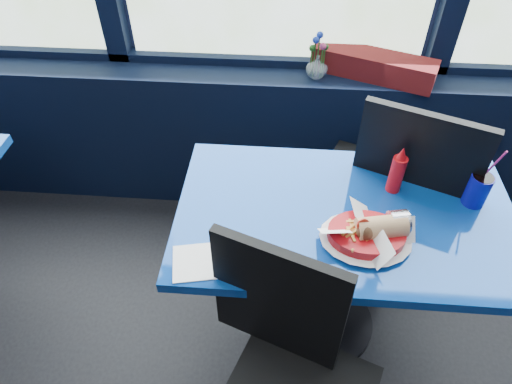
# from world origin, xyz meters

# --- Properties ---
(window_sill) EXTENTS (5.00, 0.26, 0.80)m
(window_sill) POSITION_xyz_m (0.00, 2.87, 0.40)
(window_sill) COLOR black
(window_sill) RESTS_ON ground
(near_table) EXTENTS (1.20, 0.70, 0.75)m
(near_table) POSITION_xyz_m (0.30, 2.00, 0.57)
(near_table) COLOR black
(near_table) RESTS_ON ground
(chair_near_front) EXTENTS (0.57, 0.57, 0.97)m
(chair_near_front) POSITION_xyz_m (0.12, 1.51, 0.56)
(chair_near_front) COLOR black
(chair_near_front) RESTS_ON ground
(chair_near_back) EXTENTS (0.62, 0.62, 1.05)m
(chair_near_back) POSITION_xyz_m (0.51, 2.31, 0.60)
(chair_near_back) COLOR black
(chair_near_back) RESTS_ON ground
(planter_box) EXTENTS (0.59, 0.34, 0.12)m
(planter_box) POSITION_xyz_m (0.47, 2.87, 0.86)
(planter_box) COLOR maroon
(planter_box) RESTS_ON window_sill
(flower_vase) EXTENTS (0.13, 0.13, 0.22)m
(flower_vase) POSITION_xyz_m (0.20, 2.84, 0.87)
(flower_vase) COLOR silver
(flower_vase) RESTS_ON window_sill
(food_basket) EXTENTS (0.31, 0.31, 0.10)m
(food_basket) POSITION_xyz_m (0.36, 1.88, 0.79)
(food_basket) COLOR #AA0B10
(food_basket) RESTS_ON near_table
(ketchup_bottle) EXTENTS (0.05, 0.05, 0.20)m
(ketchup_bottle) POSITION_xyz_m (0.48, 2.14, 0.84)
(ketchup_bottle) COLOR #AA0B10
(ketchup_bottle) RESTS_ON near_table
(soda_cup) EXTENTS (0.08, 0.08, 0.26)m
(soda_cup) POSITION_xyz_m (0.76, 2.09, 0.82)
(soda_cup) COLOR #0E0E9B
(soda_cup) RESTS_ON near_table
(napkin) EXTENTS (0.17, 0.17, 0.00)m
(napkin) POSITION_xyz_m (-0.19, 1.74, 0.75)
(napkin) COLOR white
(napkin) RESTS_ON near_table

